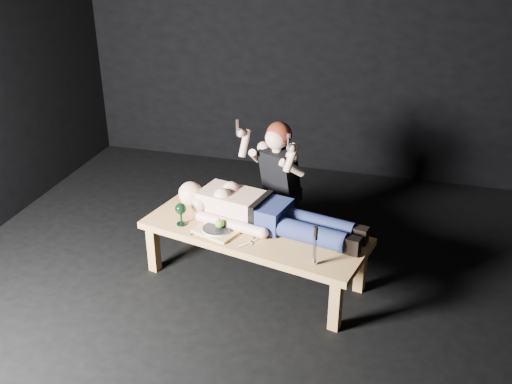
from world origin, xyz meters
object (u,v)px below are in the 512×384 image
serving_tray (217,231)px  goblet (181,214)px  carving_knife (315,246)px  table (254,255)px  kneeling_woman (285,182)px  lying_man (267,210)px

serving_tray → goblet: goblet is taller
goblet → carving_knife: 1.13m
table → goblet: goblet is taller
serving_tray → table: bearing=21.5°
goblet → kneeling_woman: bearing=46.9°
table → goblet: (-0.57, -0.07, 0.32)m
table → kneeling_woman: size_ratio=1.48×
kneeling_woman → serving_tray: bearing=-91.3°
table → kneeling_woman: kneeling_woman is taller
serving_tray → goblet: bearing=173.0°
lying_man → goblet: lying_man is taller
goblet → carving_knife: bearing=-14.2°
serving_tray → carving_knife: bearing=-16.8°
table → serving_tray: 0.37m
table → carving_knife: size_ratio=5.80×
serving_tray → carving_knife: size_ratio=1.07×
table → goblet: 0.65m
table → kneeling_woman: (0.09, 0.63, 0.36)m
serving_tray → goblet: 0.31m
kneeling_woman → goblet: kneeling_woman is taller
kneeling_woman → serving_tray: (-0.35, -0.73, -0.12)m
lying_man → goblet: bearing=-152.5°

